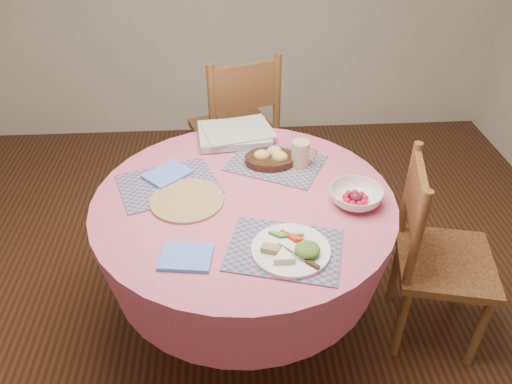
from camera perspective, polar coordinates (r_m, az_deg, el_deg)
ground at (r=2.55m, az=-1.16°, el=-14.45°), size 4.00×4.00×0.00m
dining_table at (r=2.15m, az=-1.33°, el=-4.91°), size 1.24×1.24×0.75m
chair_right at (r=2.31m, az=19.75°, el=-6.61°), size 0.49×0.51×0.92m
chair_back at (r=3.02m, az=-2.15°, el=7.29°), size 0.58×0.57×1.01m
placemat_front at (r=1.79m, az=3.28°, el=-6.58°), size 0.46×0.39×0.01m
placemat_left at (r=2.15m, az=-9.98°, el=0.92°), size 0.48×0.41×0.01m
placemat_back at (r=2.25m, az=2.25°, el=3.36°), size 0.49×0.45×0.01m
wicker_trivet at (r=2.03m, az=-7.88°, el=-0.95°), size 0.30×0.30×0.01m
napkin_near at (r=1.77m, az=-7.99°, el=-7.36°), size 0.20×0.16×0.01m
napkin_far at (r=2.19m, az=-10.08°, el=2.00°), size 0.23×0.23×0.01m
dinner_plate at (r=1.77m, az=4.25°, el=-6.52°), size 0.28×0.28×0.05m
bread_bowl at (r=2.24m, az=1.70°, el=3.95°), size 0.23×0.23×0.08m
latte_mug at (r=2.21m, az=5.15°, el=4.40°), size 0.12×0.08×0.12m
fruit_bowl at (r=2.03m, az=11.33°, el=-0.52°), size 0.22×0.22×0.07m
newspaper_stack at (r=2.44m, az=-2.44°, el=6.70°), size 0.39×0.32×0.04m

